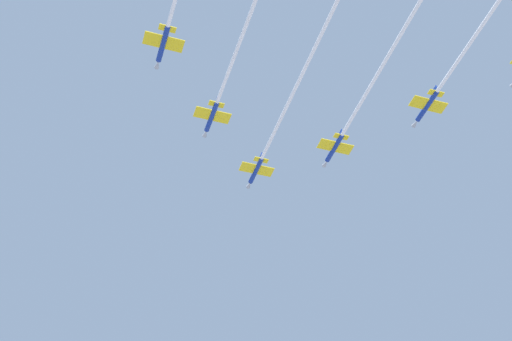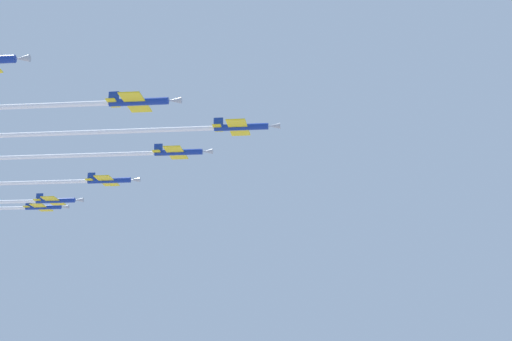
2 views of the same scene
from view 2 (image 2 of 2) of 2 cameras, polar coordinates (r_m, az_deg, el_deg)
The scene contains 2 objects.
jet_lead at distance 126.93m, azimuth -10.80°, elevation 2.91°, with size 68.30×9.91×2.30m.
jet_port_inner at distance 144.51m, azimuth -14.67°, elevation 1.06°, with size 70.63×10.12×2.30m.
Camera 2 is at (-26.53, 112.97, 72.73)m, focal length 52.91 mm.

